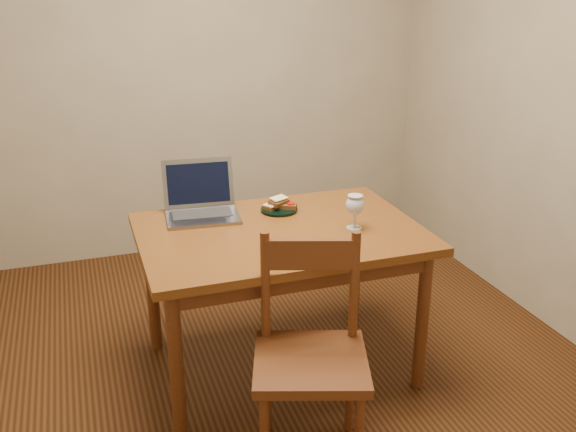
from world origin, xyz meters
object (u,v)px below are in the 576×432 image
object	(u,v)px
table	(280,246)
chair	(311,346)
milk_glass	(355,212)
laptop	(201,201)
plate	(279,210)

from	to	relation	value
table	chair	world-z (taller)	chair
chair	milk_glass	bearing A→B (deg)	70.54
chair	milk_glass	xyz separation A→B (m)	(0.41, 0.53, 0.32)
table	laptop	distance (m)	0.47
plate	laptop	distance (m)	0.39
plate	table	bearing A→B (deg)	-106.97
milk_glass	chair	bearing A→B (deg)	-127.93
plate	milk_glass	world-z (taller)	milk_glass
table	plate	bearing A→B (deg)	73.03
chair	milk_glass	size ratio (longest dim) A/B	3.29
laptop	milk_glass	bearing A→B (deg)	-28.60
table	chair	bearing A→B (deg)	-97.51
plate	chair	bearing A→B (deg)	-100.12
milk_glass	plate	bearing A→B (deg)	127.83
chair	milk_glass	distance (m)	0.74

